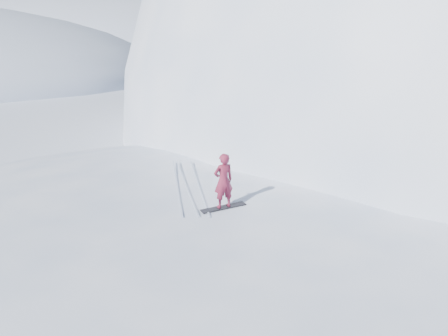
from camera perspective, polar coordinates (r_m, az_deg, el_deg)
The scene contains 8 objects.
ground at distance 13.38m, azimuth -5.07°, elevation -18.72°, with size 400.00×400.00×0.00m, color white.
near_ridge at distance 15.79m, azimuth -0.23°, elevation -12.14°, with size 36.00×28.00×4.80m, color white.
peak_shoulder at distance 32.75m, azimuth 16.47°, elevation 3.79°, with size 28.00×24.00×18.00m, color white.
far_ridge_c at distance 127.65m, azimuth -18.38°, elevation 14.44°, with size 140.00×90.00×36.00m, color white.
wind_bumps at distance 15.16m, azimuth -6.38°, elevation -13.74°, with size 16.00×14.40×1.00m.
snowboard at distance 13.81m, azimuth -0.08°, elevation -5.62°, with size 1.65×0.31×0.03m, color black.
snowboarder at distance 13.43m, azimuth -0.08°, elevation -1.85°, with size 0.70×0.46×1.92m, color maroon.
board_tracks at distance 15.89m, azimuth -5.28°, elevation -2.28°, with size 2.08×5.90×0.04m.
Camera 1 is at (1.32, -10.50, 8.18)m, focal length 32.00 mm.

